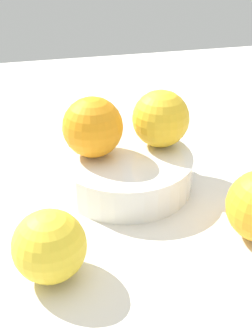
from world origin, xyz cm
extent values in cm
cube|color=silver|center=(0.00, 0.00, -1.00)|extent=(110.00, 110.00, 2.00)
cylinder|color=white|center=(0.00, 0.00, 0.36)|extent=(9.52, 9.52, 0.71)
cylinder|color=white|center=(0.00, 0.00, 1.98)|extent=(15.35, 15.35, 3.96)
sphere|color=orange|center=(-1.34, -3.47, 7.37)|extent=(6.81, 6.81, 6.81)
sphere|color=yellow|center=(-1.86, 4.62, 7.31)|extent=(6.70, 6.70, 6.70)
sphere|color=yellow|center=(12.66, -9.90, 3.23)|extent=(6.46, 6.46, 6.46)
camera|label=1|loc=(41.53, -10.38, 27.32)|focal=45.74mm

